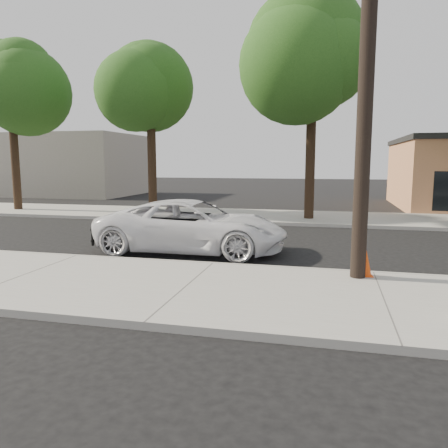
% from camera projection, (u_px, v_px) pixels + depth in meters
% --- Properties ---
extents(ground, '(120.00, 120.00, 0.00)m').
position_uv_depth(ground, '(231.00, 252.00, 13.48)').
color(ground, black).
rests_on(ground, ground).
extents(near_sidewalk, '(90.00, 4.40, 0.15)m').
position_uv_depth(near_sidewalk, '(186.00, 289.00, 9.33)').
color(near_sidewalk, gray).
rests_on(near_sidewalk, ground).
extents(far_sidewalk, '(90.00, 5.00, 0.15)m').
position_uv_depth(far_sidewalk, '(268.00, 217.00, 21.65)').
color(far_sidewalk, gray).
rests_on(far_sidewalk, ground).
extents(curb_near, '(90.00, 0.12, 0.16)m').
position_uv_depth(curb_near, '(213.00, 265.00, 11.45)').
color(curb_near, '#9E9B93').
rests_on(curb_near, ground).
extents(building_far, '(14.00, 8.00, 5.00)m').
position_uv_depth(building_far, '(53.00, 165.00, 37.02)').
color(building_far, gray).
rests_on(building_far, ground).
extents(utility_pole, '(1.40, 0.34, 9.00)m').
position_uv_depth(utility_pole, '(367.00, 71.00, 9.38)').
color(utility_pole, black).
rests_on(utility_pole, near_sidewalk).
extents(tree_a, '(4.65, 4.50, 9.00)m').
position_uv_depth(tree_a, '(12.00, 91.00, 23.32)').
color(tree_a, black).
rests_on(tree_a, far_sidewalk).
extents(tree_b, '(4.34, 4.20, 8.45)m').
position_uv_depth(tree_b, '(153.00, 93.00, 21.71)').
color(tree_b, black).
rests_on(tree_b, far_sidewalk).
extents(tree_c, '(4.96, 4.80, 9.55)m').
position_uv_depth(tree_c, '(318.00, 68.00, 19.33)').
color(tree_c, black).
rests_on(tree_c, far_sidewalk).
extents(police_cruiser, '(5.85, 2.77, 1.61)m').
position_uv_depth(police_cruiser, '(193.00, 226.00, 13.46)').
color(police_cruiser, white).
rests_on(police_cruiser, ground).
extents(traffic_cone, '(0.36, 0.36, 0.63)m').
position_uv_depth(traffic_cone, '(366.00, 263.00, 10.09)').
color(traffic_cone, '#DB420B').
rests_on(traffic_cone, near_sidewalk).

